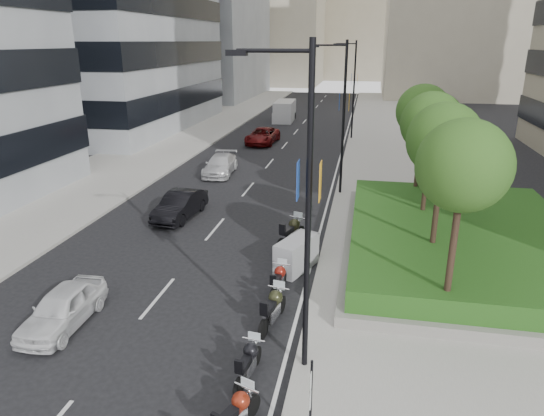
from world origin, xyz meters
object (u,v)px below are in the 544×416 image
(lamp_post_1, at_px, (341,111))
(car_c, at_px, (220,165))
(motorcycle_1, at_px, (235,415))
(car_b, at_px, (180,205))
(parking_sign, at_px, (311,401))
(motorcycle_2, at_px, (248,362))
(car_a, at_px, (63,308))
(motorcycle_6, at_px, (292,232))
(motorcycle_5, at_px, (297,255))
(car_d, at_px, (262,136))
(motorcycle_4, at_px, (278,280))
(delivery_van, at_px, (284,112))
(lamp_post_0, at_px, (302,201))
(motorcycle_3, at_px, (273,308))
(lamp_post_2, at_px, (352,85))

(lamp_post_1, bearing_deg, car_c, 158.85)
(motorcycle_1, bearing_deg, lamp_post_1, 17.47)
(car_b, bearing_deg, motorcycle_1, -59.51)
(parking_sign, height_order, car_b, parking_sign)
(motorcycle_2, relative_size, car_b, 0.48)
(car_b, bearing_deg, lamp_post_1, 40.58)
(motorcycle_2, xyz_separation_m, car_a, (-6.61, 1.47, 0.11))
(parking_sign, distance_m, motorcycle_6, 11.89)
(lamp_post_1, xyz_separation_m, car_a, (-7.92, -16.28, -4.42))
(motorcycle_5, distance_m, car_d, 26.02)
(parking_sign, height_order, motorcycle_4, parking_sign)
(motorcycle_4, distance_m, delivery_van, 41.15)
(motorcycle_4, bearing_deg, car_c, 29.43)
(lamp_post_1, bearing_deg, car_b, -144.01)
(motorcycle_1, distance_m, motorcycle_5, 9.02)
(lamp_post_0, relative_size, car_a, 2.39)
(motorcycle_6, relative_size, car_d, 0.46)
(parking_sign, bearing_deg, motorcycle_5, 100.04)
(motorcycle_3, height_order, motorcycle_6, motorcycle_6)
(parking_sign, relative_size, car_c, 0.54)
(car_b, relative_size, car_c, 0.92)
(lamp_post_0, xyz_separation_m, car_a, (-7.92, 0.72, -4.42))
(lamp_post_0, distance_m, motorcycle_1, 5.41)
(lamp_post_2, height_order, delivery_van, lamp_post_2)
(motorcycle_1, relative_size, delivery_van, 0.36)
(motorcycle_2, xyz_separation_m, delivery_van, (-6.69, 45.53, 0.54))
(lamp_post_1, xyz_separation_m, delivery_van, (-8.00, 27.77, -3.99))
(car_a, bearing_deg, motorcycle_3, 10.30)
(car_b, bearing_deg, motorcycle_5, -31.03)
(motorcycle_2, distance_m, car_b, 13.70)
(motorcycle_5, bearing_deg, car_c, 49.72)
(car_a, height_order, car_d, car_d)
(car_d, bearing_deg, car_a, -87.74)
(motorcycle_2, xyz_separation_m, motorcycle_4, (-0.05, 4.92, 0.00))
(motorcycle_6, relative_size, car_c, 0.52)
(motorcycle_2, relative_size, motorcycle_6, 0.84)
(motorcycle_6, bearing_deg, parking_sign, -149.25)
(lamp_post_1, relative_size, car_d, 1.74)
(car_b, height_order, delivery_van, delivery_van)
(lamp_post_2, height_order, motorcycle_3, lamp_post_2)
(lamp_post_1, bearing_deg, car_d, 118.40)
(motorcycle_5, relative_size, car_d, 0.47)
(lamp_post_2, distance_m, motorcycle_1, 38.05)
(motorcycle_3, height_order, car_b, car_b)
(motorcycle_3, relative_size, motorcycle_4, 1.11)
(parking_sign, bearing_deg, motorcycle_2, 131.22)
(lamp_post_1, bearing_deg, parking_sign, -88.12)
(motorcycle_4, bearing_deg, delivery_van, 14.98)
(motorcycle_1, relative_size, car_b, 0.47)
(motorcycle_2, distance_m, car_c, 22.20)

